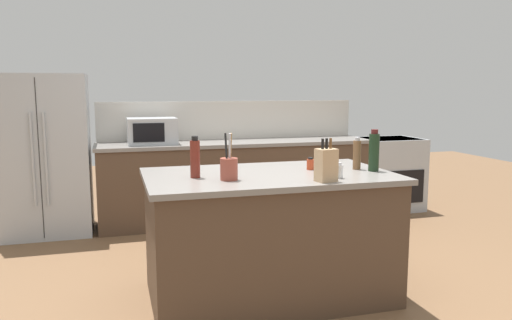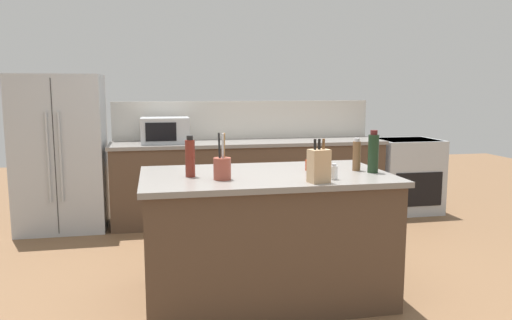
{
  "view_description": "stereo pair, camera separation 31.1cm",
  "coord_description": "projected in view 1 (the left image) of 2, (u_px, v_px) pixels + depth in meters",
  "views": [
    {
      "loc": [
        -1.09,
        -3.43,
        1.56
      ],
      "look_at": [
        0.0,
        0.35,
        0.99
      ],
      "focal_mm": 35.0,
      "sensor_mm": 36.0,
      "label": 1
    },
    {
      "loc": [
        -0.79,
        -3.5,
        1.56
      ],
      "look_at": [
        0.0,
        0.35,
        0.99
      ],
      "focal_mm": 35.0,
      "sensor_mm": 36.0,
      "label": 2
    }
  ],
  "objects": [
    {
      "name": "wine_bottle",
      "position": [
        374.0,
        152.0,
        3.73
      ],
      "size": [
        0.08,
        0.08,
        0.31
      ],
      "color": "black",
      "rests_on": "kitchen_island"
    },
    {
      "name": "range_oven",
      "position": [
        389.0,
        173.0,
        6.44
      ],
      "size": [
        0.76,
        0.65,
        0.92
      ],
      "color": "#ADB2B7",
      "rests_on": "ground_plane"
    },
    {
      "name": "pepper_grinder",
      "position": [
        357.0,
        154.0,
        3.82
      ],
      "size": [
        0.06,
        0.06,
        0.25
      ],
      "color": "brown",
      "rests_on": "kitchen_island"
    },
    {
      "name": "kitchen_island",
      "position": [
        269.0,
        235.0,
        3.72
      ],
      "size": [
        1.8,
        1.05,
        0.94
      ],
      "color": "#4C3828",
      "rests_on": "ground_plane"
    },
    {
      "name": "back_counter_run",
      "position": [
        237.0,
        181.0,
        5.89
      ],
      "size": [
        3.2,
        0.66,
        0.94
      ],
      "color": "#4C3828",
      "rests_on": "ground_plane"
    },
    {
      "name": "vinegar_bottle",
      "position": [
        195.0,
        158.0,
        3.46
      ],
      "size": [
        0.07,
        0.07,
        0.29
      ],
      "color": "maroon",
      "rests_on": "kitchen_island"
    },
    {
      "name": "ground_plane",
      "position": [
        269.0,
        295.0,
        3.79
      ],
      "size": [
        14.0,
        14.0,
        0.0
      ],
      "primitive_type": "plane",
      "color": "brown"
    },
    {
      "name": "wall_backsplash",
      "position": [
        231.0,
        120.0,
        6.09
      ],
      "size": [
        3.16,
        0.03,
        0.46
      ],
      "primitive_type": "cube",
      "color": "beige",
      "rests_on": "back_counter_run"
    },
    {
      "name": "salt_shaker",
      "position": [
        339.0,
        171.0,
        3.45
      ],
      "size": [
        0.05,
        0.05,
        0.11
      ],
      "color": "silver",
      "rests_on": "kitchen_island"
    },
    {
      "name": "knife_block",
      "position": [
        326.0,
        165.0,
        3.32
      ],
      "size": [
        0.15,
        0.13,
        0.29
      ],
      "rotation": [
        0.0,
        0.0,
        0.22
      ],
      "color": "tan",
      "rests_on": "kitchen_island"
    },
    {
      "name": "utensil_crock",
      "position": [
        229.0,
        168.0,
        3.38
      ],
      "size": [
        0.12,
        0.12,
        0.32
      ],
      "color": "brown",
      "rests_on": "kitchen_island"
    },
    {
      "name": "spice_jar_paprika",
      "position": [
        310.0,
        164.0,
        3.81
      ],
      "size": [
        0.06,
        0.06,
        0.1
      ],
      "color": "#B73D1E",
      "rests_on": "kitchen_island"
    },
    {
      "name": "microwave",
      "position": [
        152.0,
        131.0,
        5.54
      ],
      "size": [
        0.53,
        0.39,
        0.29
      ],
      "color": "#ADB2B7",
      "rests_on": "back_counter_run"
    },
    {
      "name": "refrigerator",
      "position": [
        44.0,
        155.0,
        5.31
      ],
      "size": [
        0.93,
        0.75,
        1.7
      ],
      "color": "#ADB2B7",
      "rests_on": "ground_plane"
    }
  ]
}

